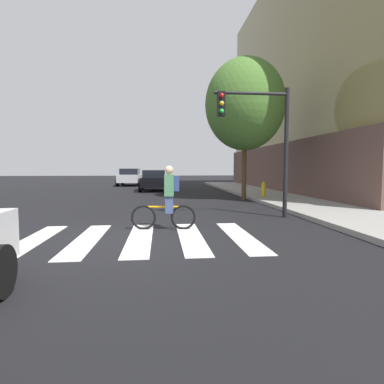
{
  "coord_description": "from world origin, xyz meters",
  "views": [
    {
      "loc": [
        0.93,
        -7.25,
        1.64
      ],
      "look_at": [
        1.7,
        0.44,
        1.04
      ],
      "focal_mm": 29.41,
      "sensor_mm": 36.0,
      "label": 1
    }
  ],
  "objects_px": {
    "fire_hydrant": "(263,189)",
    "sedan_far": "(130,177)",
    "street_tree_near": "(245,105)",
    "cyclist": "(168,198)",
    "traffic_light_near": "(262,130)",
    "sedan_mid": "(154,180)"
  },
  "relations": [
    {
      "from": "sedan_mid",
      "to": "fire_hydrant",
      "type": "xyz_separation_m",
      "value": [
        5.76,
        -6.94,
        -0.23
      ]
    },
    {
      "from": "fire_hydrant",
      "to": "sedan_mid",
      "type": "bearing_deg",
      "value": 129.7
    },
    {
      "from": "traffic_light_near",
      "to": "fire_hydrant",
      "type": "distance_m",
      "value": 6.56
    },
    {
      "from": "sedan_mid",
      "to": "street_tree_near",
      "type": "relative_size",
      "value": 0.6
    },
    {
      "from": "sedan_mid",
      "to": "fire_hydrant",
      "type": "distance_m",
      "value": 9.02
    },
    {
      "from": "traffic_light_near",
      "to": "street_tree_near",
      "type": "xyz_separation_m",
      "value": [
        1.01,
        5.81,
        1.96
      ]
    },
    {
      "from": "sedan_mid",
      "to": "sedan_far",
      "type": "xyz_separation_m",
      "value": [
        -2.32,
        7.0,
        0.05
      ]
    },
    {
      "from": "sedan_far",
      "to": "fire_hydrant",
      "type": "relative_size",
      "value": 5.91
    },
    {
      "from": "sedan_far",
      "to": "cyclist",
      "type": "distance_m",
      "value": 21.63
    },
    {
      "from": "fire_hydrant",
      "to": "street_tree_near",
      "type": "distance_m",
      "value": 4.41
    },
    {
      "from": "cyclist",
      "to": "fire_hydrant",
      "type": "bearing_deg",
      "value": 55.78
    },
    {
      "from": "traffic_light_near",
      "to": "fire_hydrant",
      "type": "xyz_separation_m",
      "value": [
        2.03,
        5.78,
        -2.33
      ]
    },
    {
      "from": "sedan_far",
      "to": "traffic_light_near",
      "type": "bearing_deg",
      "value": -72.95
    },
    {
      "from": "sedan_mid",
      "to": "traffic_light_near",
      "type": "height_order",
      "value": "traffic_light_near"
    },
    {
      "from": "sedan_far",
      "to": "traffic_light_near",
      "type": "xyz_separation_m",
      "value": [
        6.05,
        -19.72,
        2.05
      ]
    },
    {
      "from": "cyclist",
      "to": "sedan_mid",
      "type": "bearing_deg",
      "value": 92.63
    },
    {
      "from": "sedan_mid",
      "to": "traffic_light_near",
      "type": "bearing_deg",
      "value": -73.68
    },
    {
      "from": "traffic_light_near",
      "to": "sedan_mid",
      "type": "bearing_deg",
      "value": 106.32
    },
    {
      "from": "fire_hydrant",
      "to": "sedan_far",
      "type": "bearing_deg",
      "value": 120.11
    },
    {
      "from": "cyclist",
      "to": "street_tree_near",
      "type": "distance_m",
      "value": 9.43
    },
    {
      "from": "fire_hydrant",
      "to": "street_tree_near",
      "type": "bearing_deg",
      "value": 178.74
    },
    {
      "from": "street_tree_near",
      "to": "traffic_light_near",
      "type": "bearing_deg",
      "value": -99.88
    }
  ]
}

